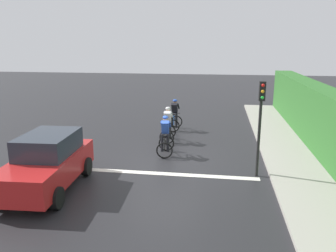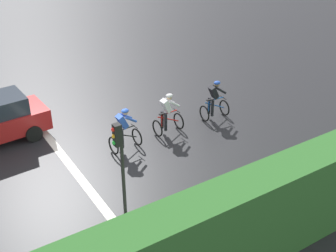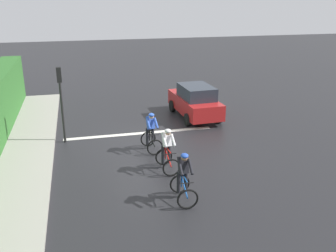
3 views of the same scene
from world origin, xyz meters
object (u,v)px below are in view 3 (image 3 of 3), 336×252
cyclist_lead (184,178)px  cyclist_mid (151,132)px  cyclist_second (167,150)px  car_red (195,101)px  traffic_light_near_crossing (61,93)px

cyclist_lead → cyclist_mid: same height
cyclist_second → cyclist_mid: 2.01m
cyclist_mid → car_red: 5.01m
cyclist_lead → cyclist_second: 2.27m
cyclist_mid → cyclist_lead: bearing=92.4°
cyclist_lead → cyclist_second: bearing=-90.6°
traffic_light_near_crossing → cyclist_mid: bearing=152.1°
cyclist_second → traffic_light_near_crossing: bearing=-46.0°
cyclist_second → car_red: bearing=-116.6°
cyclist_mid → car_red: bearing=-129.1°
car_red → traffic_light_near_crossing: 7.13m
car_red → traffic_light_near_crossing: size_ratio=1.25×
cyclist_second → cyclist_mid: size_ratio=1.00×
cyclist_second → cyclist_mid: same height
cyclist_lead → traffic_light_near_crossing: traffic_light_near_crossing is taller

